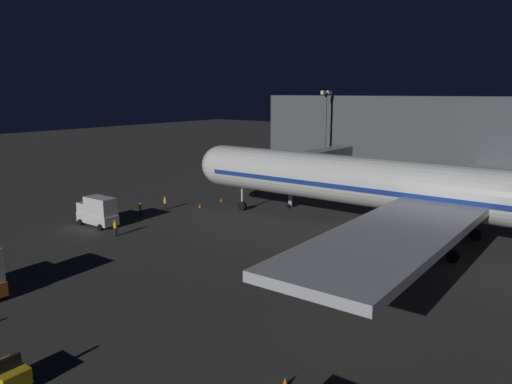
{
  "coord_description": "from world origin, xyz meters",
  "views": [
    {
      "loc": [
        49.11,
        22.4,
        15.34
      ],
      "look_at": [
        3.0,
        -11.96,
        3.5
      ],
      "focal_mm": 34.42,
      "sensor_mm": 36.0,
      "label": 1
    }
  ],
  "objects_px": {
    "ops_van": "(98,211)",
    "ground_crew_near_nose_gear": "(165,203)",
    "ground_crew_by_belt_loader": "(140,209)",
    "traffic_cone_nose_port": "(221,200)",
    "jet_bridge": "(310,161)",
    "traffic_cone_nose_starboard": "(200,206)",
    "baggage_tug_lead": "(8,375)",
    "traffic_cone_wingtip_svc_side": "(285,382)",
    "apron_floodlight_mast": "(325,128)",
    "airliner_at_gate": "(453,193)",
    "ground_crew_marshaller_fwd": "(115,227)"
  },
  "relations": [
    {
      "from": "ground_crew_marshaller_fwd",
      "to": "ground_crew_by_belt_loader",
      "type": "bearing_deg",
      "value": -147.65
    },
    {
      "from": "airliner_at_gate",
      "to": "traffic_cone_nose_starboard",
      "type": "relative_size",
      "value": 119.01
    },
    {
      "from": "ground_crew_by_belt_loader",
      "to": "jet_bridge",
      "type": "bearing_deg",
      "value": 148.02
    },
    {
      "from": "jet_bridge",
      "to": "ground_crew_marshaller_fwd",
      "type": "relative_size",
      "value": 10.13
    },
    {
      "from": "jet_bridge",
      "to": "traffic_cone_nose_starboard",
      "type": "distance_m",
      "value": 16.62
    },
    {
      "from": "traffic_cone_nose_port",
      "to": "traffic_cone_wingtip_svc_side",
      "type": "distance_m",
      "value": 44.79
    },
    {
      "from": "apron_floodlight_mast",
      "to": "ground_crew_by_belt_loader",
      "type": "height_order",
      "value": "apron_floodlight_mast"
    },
    {
      "from": "baggage_tug_lead",
      "to": "ground_crew_near_nose_gear",
      "type": "xyz_separation_m",
      "value": [
        -32.54,
        -23.0,
        0.17
      ]
    },
    {
      "from": "baggage_tug_lead",
      "to": "ground_crew_by_belt_loader",
      "type": "relative_size",
      "value": 1.3
    },
    {
      "from": "apron_floodlight_mast",
      "to": "traffic_cone_nose_port",
      "type": "bearing_deg",
      "value": -8.6
    },
    {
      "from": "ground_crew_near_nose_gear",
      "to": "airliner_at_gate",
      "type": "bearing_deg",
      "value": 99.44
    },
    {
      "from": "airliner_at_gate",
      "to": "traffic_cone_nose_port",
      "type": "distance_m",
      "value": 32.34
    },
    {
      "from": "jet_bridge",
      "to": "traffic_cone_nose_starboard",
      "type": "bearing_deg",
      "value": -38.24
    },
    {
      "from": "airliner_at_gate",
      "to": "ground_crew_by_belt_loader",
      "type": "xyz_separation_m",
      "value": [
        10.0,
        -34.68,
        -4.58
      ]
    },
    {
      "from": "apron_floodlight_mast",
      "to": "ops_van",
      "type": "height_order",
      "value": "apron_floodlight_mast"
    },
    {
      "from": "apron_floodlight_mast",
      "to": "baggage_tug_lead",
      "type": "relative_size",
      "value": 6.76
    },
    {
      "from": "ground_crew_marshaller_fwd",
      "to": "traffic_cone_nose_port",
      "type": "relative_size",
      "value": 3.31
    },
    {
      "from": "traffic_cone_nose_port",
      "to": "ground_crew_near_nose_gear",
      "type": "bearing_deg",
      "value": -19.87
    },
    {
      "from": "traffic_cone_nose_port",
      "to": "traffic_cone_wingtip_svc_side",
      "type": "height_order",
      "value": "same"
    },
    {
      "from": "baggage_tug_lead",
      "to": "ground_crew_marshaller_fwd",
      "type": "height_order",
      "value": "baggage_tug_lead"
    },
    {
      "from": "ops_van",
      "to": "traffic_cone_nose_port",
      "type": "height_order",
      "value": "ops_van"
    },
    {
      "from": "ops_van",
      "to": "ground_crew_near_nose_gear",
      "type": "bearing_deg",
      "value": 178.22
    },
    {
      "from": "traffic_cone_wingtip_svc_side",
      "to": "ops_van",
      "type": "bearing_deg",
      "value": -111.22
    },
    {
      "from": "jet_bridge",
      "to": "traffic_cone_wingtip_svc_side",
      "type": "bearing_deg",
      "value": 28.96
    },
    {
      "from": "ops_van",
      "to": "traffic_cone_nose_starboard",
      "type": "relative_size",
      "value": 9.83
    },
    {
      "from": "traffic_cone_nose_port",
      "to": "traffic_cone_nose_starboard",
      "type": "relative_size",
      "value": 1.0
    },
    {
      "from": "apron_floodlight_mast",
      "to": "traffic_cone_nose_port",
      "type": "height_order",
      "value": "apron_floodlight_mast"
    },
    {
      "from": "baggage_tug_lead",
      "to": "traffic_cone_nose_starboard",
      "type": "height_order",
      "value": "baggage_tug_lead"
    },
    {
      "from": "baggage_tug_lead",
      "to": "traffic_cone_nose_starboard",
      "type": "bearing_deg",
      "value": -150.88
    },
    {
      "from": "ground_crew_by_belt_loader",
      "to": "traffic_cone_nose_port",
      "type": "distance_m",
      "value": 12.54
    },
    {
      "from": "ops_van",
      "to": "traffic_cone_nose_starboard",
      "type": "xyz_separation_m",
      "value": [
        -13.74,
        3.2,
        -1.48
      ]
    },
    {
      "from": "ground_crew_marshaller_fwd",
      "to": "jet_bridge",
      "type": "bearing_deg",
      "value": 164.01
    },
    {
      "from": "airliner_at_gate",
      "to": "traffic_cone_nose_starboard",
      "type": "height_order",
      "value": "airliner_at_gate"
    },
    {
      "from": "traffic_cone_nose_starboard",
      "to": "airliner_at_gate",
      "type": "bearing_deg",
      "value": 93.95
    },
    {
      "from": "ground_crew_marshaller_fwd",
      "to": "traffic_cone_wingtip_svc_side",
      "type": "height_order",
      "value": "ground_crew_marshaller_fwd"
    },
    {
      "from": "ground_crew_marshaller_fwd",
      "to": "traffic_cone_nose_port",
      "type": "distance_m",
      "value": 19.69
    },
    {
      "from": "ground_crew_marshaller_fwd",
      "to": "baggage_tug_lead",
      "type": "bearing_deg",
      "value": 41.15
    },
    {
      "from": "baggage_tug_lead",
      "to": "ground_crew_marshaller_fwd",
      "type": "relative_size",
      "value": 1.25
    },
    {
      "from": "airliner_at_gate",
      "to": "traffic_cone_nose_port",
      "type": "height_order",
      "value": "airliner_at_gate"
    },
    {
      "from": "ops_van",
      "to": "ground_crew_by_belt_loader",
      "type": "distance_m",
      "value": 6.01
    },
    {
      "from": "apron_floodlight_mast",
      "to": "traffic_cone_wingtip_svc_side",
      "type": "distance_m",
      "value": 62.39
    },
    {
      "from": "airliner_at_gate",
      "to": "apron_floodlight_mast",
      "type": "xyz_separation_m",
      "value": [
        -25.5,
        -28.31,
        3.56
      ]
    },
    {
      "from": "airliner_at_gate",
      "to": "traffic_cone_nose_port",
      "type": "bearing_deg",
      "value": -93.95
    },
    {
      "from": "ground_crew_near_nose_gear",
      "to": "traffic_cone_wingtip_svc_side",
      "type": "height_order",
      "value": "ground_crew_near_nose_gear"
    },
    {
      "from": "airliner_at_gate",
      "to": "baggage_tug_lead",
      "type": "height_order",
      "value": "airliner_at_gate"
    },
    {
      "from": "ground_crew_near_nose_gear",
      "to": "traffic_cone_nose_starboard",
      "type": "relative_size",
      "value": 3.15
    },
    {
      "from": "apron_floodlight_mast",
      "to": "ops_van",
      "type": "bearing_deg",
      "value": -9.21
    },
    {
      "from": "apron_floodlight_mast",
      "to": "jet_bridge",
      "type": "bearing_deg",
      "value": 22.02
    },
    {
      "from": "ground_crew_near_nose_gear",
      "to": "traffic_cone_nose_port",
      "type": "height_order",
      "value": "ground_crew_near_nose_gear"
    },
    {
      "from": "baggage_tug_lead",
      "to": "airliner_at_gate",
      "type": "bearing_deg",
      "value": 163.01
    }
  ]
}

